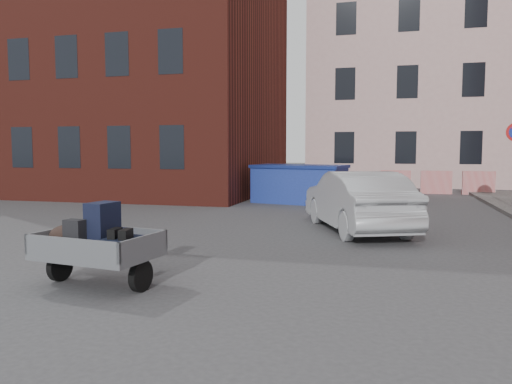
# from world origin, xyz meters

# --- Properties ---
(ground) EXTENTS (120.00, 120.00, 0.00)m
(ground) POSITION_xyz_m (0.00, 0.00, 0.00)
(ground) COLOR #38383A
(ground) RESTS_ON ground
(building_brick) EXTENTS (12.00, 10.00, 14.00)m
(building_brick) POSITION_xyz_m (-9.00, 13.00, 7.00)
(building_brick) COLOR #591E16
(building_brick) RESTS_ON ground
(building_pink) EXTENTS (16.00, 8.00, 14.00)m
(building_pink) POSITION_xyz_m (6.00, 22.00, 7.00)
(building_pink) COLOR #C49A97
(building_pink) RESTS_ON ground
(far_building) EXTENTS (6.00, 6.00, 8.00)m
(far_building) POSITION_xyz_m (-20.00, 22.00, 4.00)
(far_building) COLOR maroon
(far_building) RESTS_ON ground
(barriers) EXTENTS (4.70, 0.18, 1.00)m
(barriers) POSITION_xyz_m (4.20, 15.00, 0.50)
(barriers) COLOR red
(barriers) RESTS_ON ground
(trailer) EXTENTS (1.74, 1.90, 1.20)m
(trailer) POSITION_xyz_m (-1.87, -1.57, 0.61)
(trailer) COLOR black
(trailer) RESTS_ON ground
(dumpster) EXTENTS (3.54, 2.31, 1.37)m
(dumpster) POSITION_xyz_m (-0.93, 9.98, 0.69)
(dumpster) COLOR #1F3597
(dumpster) RESTS_ON ground
(silver_car) EXTENTS (3.03, 4.58, 1.43)m
(silver_car) POSITION_xyz_m (1.42, 4.27, 0.71)
(silver_car) COLOR #A7AAAE
(silver_car) RESTS_ON ground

